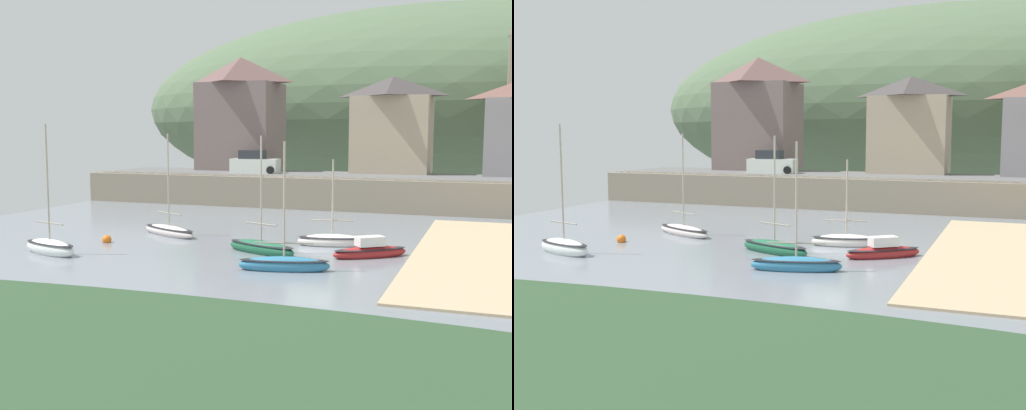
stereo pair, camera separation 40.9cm
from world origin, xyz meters
TOP-DOWN VIEW (x-y plane):
  - ground at (1.40, -9.56)m, footprint 48.00×41.00m
  - quay_seawall at (0.00, 17.50)m, footprint 48.00×9.40m
  - hillside_backdrop at (1.41, 55.20)m, footprint 80.00×44.00m
  - waterfront_building_left at (-13.80, 25.20)m, footprint 7.29×6.00m
  - waterfront_building_centre at (0.20, 25.20)m, footprint 6.73×5.33m
  - dinghy_open_wooden at (-8.85, 1.84)m, footprint 4.44×2.85m
  - motorboat_with_cabin at (0.28, -4.79)m, footprint 4.05×1.88m
  - sailboat_white_hull at (-11.56, -5.24)m, footprint 3.69×2.01m
  - sailboat_tall_mast at (-2.00, -1.42)m, footprint 4.17×2.42m
  - sailboat_blue_trim at (0.78, 1.75)m, footprint 3.76×1.88m
  - fishing_boat_green at (3.18, -0.57)m, footprint 3.59×3.08m
  - parked_car_near_slipway at (-10.72, 20.70)m, footprint 4.20×1.97m
  - mooring_buoy at (-10.80, -1.53)m, footprint 0.50×0.50m

SIDE VIEW (x-z plane):
  - mooring_buoy at x=-10.80m, z-range -0.10..0.40m
  - ground at x=1.40m, z-range -0.14..0.47m
  - dinghy_open_wooden at x=-8.85m, z-range -2.73..3.25m
  - sailboat_blue_trim at x=0.78m, z-range -2.07..2.61m
  - sailboat_tall_mast at x=-2.00m, z-range -2.67..3.24m
  - motorboat_with_cabin at x=0.28m, z-range -2.56..3.13m
  - fishing_boat_green at x=3.18m, z-range -0.29..0.86m
  - sailboat_white_hull at x=-11.56m, z-range -2.92..3.57m
  - quay_seawall at x=0.00m, z-range 0.16..2.56m
  - parked_car_near_slipway at x=-10.72m, z-range 2.23..4.18m
  - waterfront_building_centre at x=0.20m, z-range 2.47..10.66m
  - waterfront_building_left at x=-13.80m, z-range 2.49..12.82m
  - hillside_backdrop at x=1.41m, z-range -3.81..21.57m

